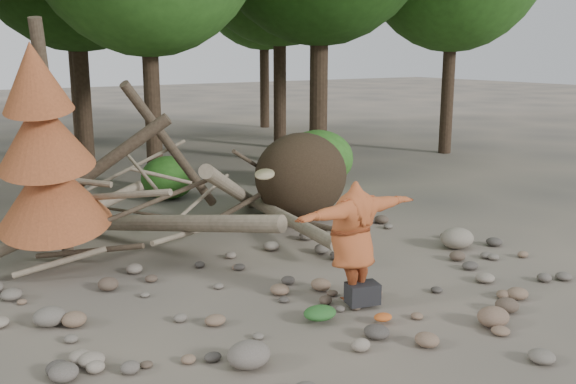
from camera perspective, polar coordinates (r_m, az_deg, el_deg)
ground at (r=10.08m, az=2.58°, el=-9.66°), size 120.00×120.00×0.00m
deadfall_pile at (r=14.27m, az=-0.62°, el=1.00°), size 8.55×5.24×3.30m
dead_conifer at (r=11.33m, az=-20.70°, el=3.12°), size 2.06×2.16×4.35m
bush_mid at (r=16.92m, az=-10.60°, el=1.27°), size 1.40×1.40×1.12m
bush_right at (r=18.19m, az=2.68°, el=3.02°), size 2.00×2.00×1.60m
frisbee_thrower at (r=9.67m, az=5.79°, el=-4.36°), size 2.53×1.11×2.06m
backpack at (r=9.86m, az=6.63°, el=-9.26°), size 0.54×0.43×0.32m
cloth_green at (r=9.32m, az=2.85°, el=-10.97°), size 0.49×0.41×0.18m
cloth_orange at (r=9.38m, az=8.43°, el=-11.23°), size 0.28×0.23×0.10m
boulder_front_left at (r=8.10m, az=-3.50°, el=-14.24°), size 0.55×0.49×0.33m
boulder_front_right at (r=9.61m, az=17.78°, el=-10.52°), size 0.47×0.42×0.28m
boulder_mid_right at (r=13.00m, az=14.80°, el=-3.99°), size 0.67×0.61×0.40m
boulder_mid_left at (r=9.78m, az=-20.42°, el=-10.33°), size 0.46×0.41×0.27m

